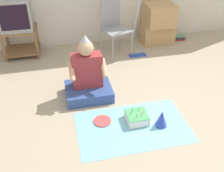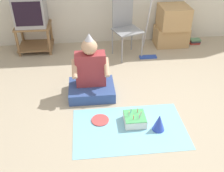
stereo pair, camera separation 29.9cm
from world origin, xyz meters
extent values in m
plane|color=tan|center=(0.00, 0.00, 0.00)|extent=(16.00, 16.00, 0.00)
cube|color=olive|center=(-1.64, 2.03, 0.44)|extent=(0.56, 0.47, 0.03)
cube|color=olive|center=(-1.64, 2.03, 0.08)|extent=(0.56, 0.47, 0.02)
cylinder|color=olive|center=(-1.89, 1.83, 0.23)|extent=(0.04, 0.04, 0.46)
cylinder|color=olive|center=(-1.39, 1.83, 0.23)|extent=(0.04, 0.04, 0.46)
cylinder|color=olive|center=(-1.89, 2.24, 0.23)|extent=(0.04, 0.04, 0.46)
cylinder|color=olive|center=(-1.39, 2.24, 0.23)|extent=(0.04, 0.04, 0.46)
cube|color=#99999E|center=(-1.64, 2.04, 0.69)|extent=(0.48, 0.45, 0.47)
cube|color=black|center=(-1.64, 1.81, 0.71)|extent=(0.42, 0.01, 0.37)
cube|color=gray|center=(-0.13, 1.66, 0.44)|extent=(0.51, 0.50, 0.02)
cube|color=gray|center=(-0.19, 1.83, 0.68)|extent=(0.34, 0.14, 0.47)
cylinder|color=gray|center=(-0.24, 1.43, 0.22)|extent=(0.02, 0.02, 0.44)
cylinder|color=gray|center=(0.10, 1.56, 0.22)|extent=(0.02, 0.02, 0.44)
cylinder|color=gray|center=(-0.36, 1.76, 0.22)|extent=(0.02, 0.02, 0.44)
cylinder|color=gray|center=(-0.01, 1.88, 0.22)|extent=(0.02, 0.02, 0.44)
cube|color=tan|center=(0.71, 2.00, 0.17)|extent=(0.57, 0.36, 0.33)
cube|color=tan|center=(0.71, 2.00, 0.52)|extent=(0.48, 0.48, 0.36)
cube|color=#2D4CB2|center=(0.21, 1.55, 0.01)|extent=(0.28, 0.09, 0.03)
cylinder|color=#B7B7BC|center=(0.21, 1.75, 0.55)|extent=(0.03, 0.42, 1.06)
cube|color=#B72D28|center=(1.17, 2.01, 0.02)|extent=(0.18, 0.13, 0.03)
cube|color=#333338|center=(1.17, 2.01, 0.05)|extent=(0.17, 0.15, 0.03)
cube|color=#60936B|center=(1.18, 2.01, 0.07)|extent=(0.18, 0.13, 0.02)
cube|color=#334C8C|center=(-0.75, 0.62, 0.07)|extent=(0.58, 0.47, 0.14)
cube|color=#993338|center=(-0.75, 0.67, 0.36)|extent=(0.38, 0.18, 0.44)
sphere|color=tan|center=(-0.75, 0.67, 0.67)|extent=(0.19, 0.19, 0.19)
cone|color=silver|center=(-0.75, 0.67, 0.79)|extent=(0.11, 0.11, 0.09)
cylinder|color=tan|center=(-0.95, 0.57, 0.43)|extent=(0.06, 0.23, 0.19)
cylinder|color=tan|center=(-0.56, 0.57, 0.43)|extent=(0.06, 0.23, 0.19)
cube|color=#7FC6E0|center=(-0.36, -0.07, 0.00)|extent=(1.25, 0.76, 0.01)
cube|color=white|center=(-0.29, 0.01, 0.05)|extent=(0.24, 0.24, 0.09)
cube|color=#4CB266|center=(-0.29, 0.01, 0.10)|extent=(0.24, 0.24, 0.01)
cylinder|color=#E58CCC|center=(-0.23, 0.00, 0.13)|extent=(0.01, 0.01, 0.06)
sphere|color=#FFCC4C|center=(-0.23, 0.00, 0.17)|extent=(0.01, 0.01, 0.01)
cylinder|color=#EA4C4C|center=(-0.25, 0.06, 0.13)|extent=(0.01, 0.01, 0.06)
sphere|color=#FFCC4C|center=(-0.25, 0.06, 0.17)|extent=(0.01, 0.01, 0.01)
cylinder|color=#4C7FE5|center=(-0.33, 0.06, 0.13)|extent=(0.01, 0.01, 0.06)
sphere|color=#FFCC4C|center=(-0.33, 0.06, 0.17)|extent=(0.01, 0.01, 0.01)
cylinder|color=#E58CCC|center=(-0.36, 0.02, 0.13)|extent=(0.01, 0.01, 0.06)
sphere|color=#FFCC4C|center=(-0.36, 0.02, 0.17)|extent=(0.01, 0.01, 0.01)
cylinder|color=#EA4C4C|center=(-0.32, -0.05, 0.13)|extent=(0.01, 0.01, 0.06)
sphere|color=#FFCC4C|center=(-0.32, -0.05, 0.17)|extent=(0.01, 0.01, 0.01)
cylinder|color=#E58CCC|center=(-0.25, -0.04, 0.13)|extent=(0.01, 0.01, 0.06)
sphere|color=#FFCC4C|center=(-0.25, -0.04, 0.17)|extent=(0.01, 0.01, 0.01)
cone|color=blue|center=(-0.05, -0.12, 0.11)|extent=(0.14, 0.14, 0.20)
cylinder|color=#D84C4C|center=(-0.68, 0.09, 0.01)|extent=(0.20, 0.20, 0.01)
camera|label=1|loc=(-1.08, -2.14, 2.03)|focal=42.00mm
camera|label=2|loc=(-0.78, -2.19, 2.03)|focal=42.00mm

